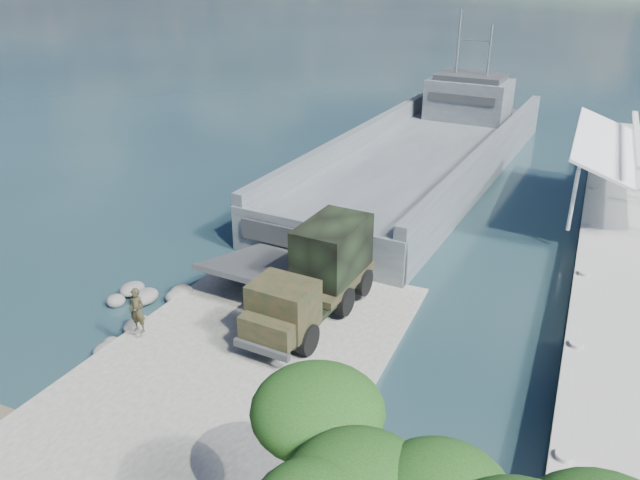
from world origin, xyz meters
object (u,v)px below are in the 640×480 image
Objects in this scene: military_truck at (317,275)px; soldier at (138,319)px; landing_craft at (421,165)px; pier at (624,205)px.

military_truck reaches higher than soldier.
landing_craft is at bearing 77.88° from soldier.
pier is at bearing -16.00° from landing_craft.
soldier is (-17.08, -19.86, -0.18)m from pier.
landing_craft is 24.97m from soldier.
military_truck is (0.97, -19.97, 1.37)m from landing_craft.
landing_craft reaches higher than pier.
landing_craft is 20.04m from military_truck.
military_truck is 4.25× the size of soldier.
soldier is at bearing -95.86° from landing_craft.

